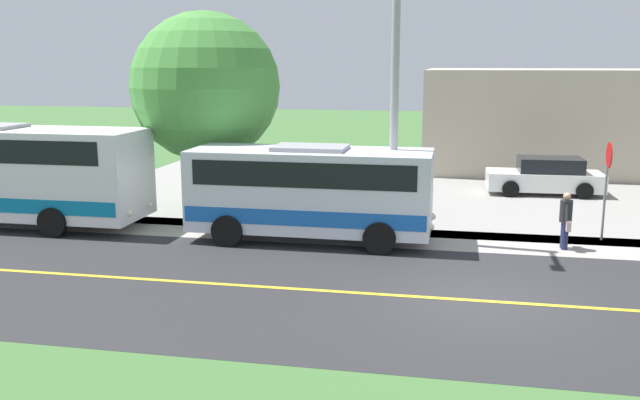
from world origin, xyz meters
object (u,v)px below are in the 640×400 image
object	(u,v)px
pedestrian_with_bags	(566,219)
parked_car_near	(546,177)
shuttle_bus_front	(311,188)
street_light_pole	(395,70)
commercial_building	(592,118)
stop_sign	(607,174)
tree_curbside	(206,87)

from	to	relation	value
pedestrian_with_bags	parked_car_near	distance (m)	8.46
shuttle_bus_front	parked_car_near	bearing A→B (deg)	139.21
street_light_pole	commercial_building	xyz separation A→B (m)	(-16.51, 8.33, -2.51)
street_light_pole	commercial_building	distance (m)	18.66
parked_car_near	commercial_building	bearing A→B (deg)	159.36
street_light_pole	parked_car_near	world-z (taller)	street_light_pole
shuttle_bus_front	stop_sign	bearing A→B (deg)	100.79
stop_sign	tree_curbside	size ratio (longest dim) A/B	0.42
street_light_pole	tree_curbside	world-z (taller)	street_light_pole
shuttle_bus_front	parked_car_near	world-z (taller)	shuttle_bus_front
commercial_building	stop_sign	bearing A→B (deg)	-8.40
shuttle_bus_front	pedestrian_with_bags	bearing A→B (deg)	93.06
pedestrian_with_bags	parked_car_near	world-z (taller)	pedestrian_with_bags
tree_curbside	parked_car_near	bearing A→B (deg)	116.63
shuttle_bus_front	commercial_building	bearing A→B (deg)	147.77
shuttle_bus_front	pedestrian_with_bags	world-z (taller)	shuttle_bus_front
stop_sign	parked_car_near	bearing A→B (deg)	-173.83
shuttle_bus_front	street_light_pole	xyz separation A→B (m)	(-0.39, 2.33, 3.38)
shuttle_bus_front	parked_car_near	distance (m)	11.69
shuttle_bus_front	commercial_building	distance (m)	20.00
shuttle_bus_front	pedestrian_with_bags	distance (m)	7.20
pedestrian_with_bags	parked_car_near	bearing A→B (deg)	176.88
tree_curbside	pedestrian_with_bags	bearing A→B (deg)	77.50
pedestrian_with_bags	shuttle_bus_front	bearing A→B (deg)	-86.94
commercial_building	shuttle_bus_front	bearing A→B (deg)	-32.23
shuttle_bus_front	stop_sign	xyz separation A→B (m)	(-1.60, 8.40, 0.43)
stop_sign	tree_curbside	bearing A→B (deg)	-95.89
tree_curbside	commercial_building	xyz separation A→B (m)	(-14.00, 14.86, -1.91)
parked_car_near	pedestrian_with_bags	bearing A→B (deg)	-3.12
pedestrian_with_bags	tree_curbside	xyz separation A→B (m)	(-2.52, -11.35, 3.46)
stop_sign	commercial_building	xyz separation A→B (m)	(-15.30, 2.26, 0.43)
pedestrian_with_bags	tree_curbside	bearing A→B (deg)	-102.50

